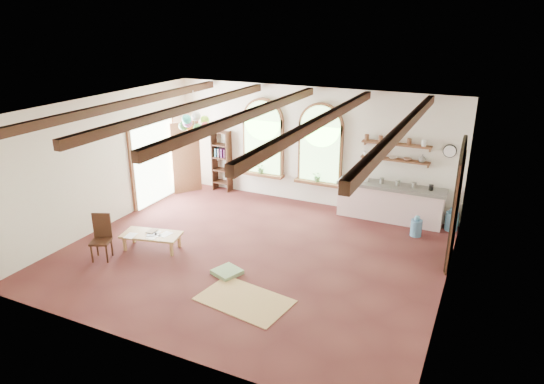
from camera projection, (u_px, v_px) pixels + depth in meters
The scene contains 27 objects.
floor at pixel (252, 254), 10.65m from camera, with size 8.00×8.00×0.00m, color #5C2925.
ceiling_beams at pixel (249, 114), 9.58m from camera, with size 6.20×6.80×0.18m, color #3B2113, non-canonical shape.
window_left at pixel (263, 141), 13.56m from camera, with size 1.30×0.28×2.20m.
window_right at pixel (320, 147), 12.88m from camera, with size 1.30×0.28×2.20m.
left_doorway at pixel (154, 161), 13.36m from camera, with size 0.10×1.90×2.50m, color brown.
right_doorway at pixel (455, 214), 9.97m from camera, with size 0.10×1.30×2.40m, color black.
kitchen_counter at pixel (390, 202), 12.29m from camera, with size 2.68×0.62×0.94m.
wall_shelf_lower at pixel (395, 160), 12.07m from camera, with size 1.70×0.24×0.04m, color brown.
wall_shelf_upper at pixel (396, 144), 11.93m from camera, with size 1.70×0.24×0.04m, color brown.
wall_clock at pixel (450, 151), 11.51m from camera, with size 0.32×0.32×0.04m, color black.
bookshelf at pixel (222, 161), 14.24m from camera, with size 0.53×0.32×1.80m.
coffee_table at pixel (151, 236), 10.78m from camera, with size 1.40×0.87×0.37m.
side_chair at pixel (102, 246), 10.37m from camera, with size 0.52×0.52×0.99m.
floor_mat at pixel (244, 300), 8.93m from camera, with size 1.67×1.03×0.02m, color tan.
floor_cushion at pixel (227, 272), 9.83m from camera, with size 0.50×0.50×0.09m, color gray.
water_jug_a at pixel (416, 227), 11.46m from camera, with size 0.27×0.27×0.52m.
water_jug_b at pixel (452, 220), 11.76m from camera, with size 0.31×0.31×0.59m.
balloon_cluster at pixel (195, 126), 12.17m from camera, with size 0.78×0.88×1.15m.
table_book at pixel (149, 230), 10.91m from camera, with size 0.18×0.26×0.02m, color olive.
tablet at pixel (151, 234), 10.74m from camera, with size 0.17×0.24×0.01m, color black.
potted_plant_left at pixel (261, 168), 13.74m from camera, with size 0.27×0.23×0.30m, color #598C4C.
potted_plant_right at pixel (318, 176), 13.06m from camera, with size 0.27×0.23×0.30m, color #598C4C.
shelf_cup_a at pixel (366, 154), 12.35m from camera, with size 0.12×0.10×0.10m, color white.
shelf_cup_b at pixel (379, 155), 12.21m from camera, with size 0.10×0.10×0.09m, color beige.
shelf_bowl_a at pixel (393, 158), 12.07m from camera, with size 0.22×0.22×0.05m, color beige.
shelf_bowl_b at pixel (407, 159), 11.93m from camera, with size 0.20×0.20×0.06m, color #8C664C.
shelf_vase at pixel (422, 158), 11.77m from camera, with size 0.18×0.18×0.19m, color slate.
Camera 1 is at (4.46, -8.43, 4.97)m, focal length 32.00 mm.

